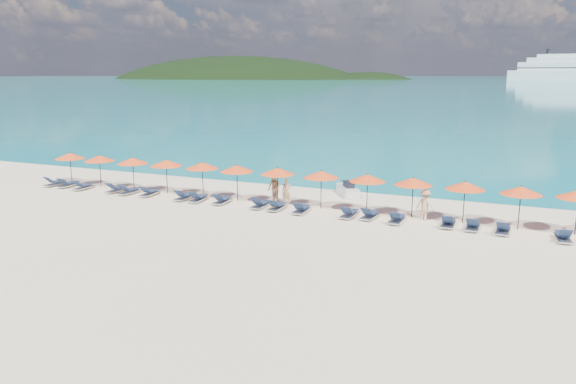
% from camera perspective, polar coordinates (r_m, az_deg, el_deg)
% --- Properties ---
extents(ground, '(1400.00, 1400.00, 0.00)m').
position_cam_1_polar(ground, '(29.13, -2.36, -3.45)').
color(ground, beige).
extents(sea, '(1600.00, 1300.00, 0.01)m').
position_cam_1_polar(sea, '(685.39, 22.88, 10.54)').
color(sea, '#1FA9B2').
rests_on(sea, ground).
extents(headland_main, '(374.00, 242.00, 126.50)m').
position_cam_1_polar(headland_main, '(647.39, -5.45, 8.02)').
color(headland_main, black).
rests_on(headland_main, ground).
extents(headland_small, '(162.00, 126.00, 85.50)m').
position_cam_1_polar(headland_small, '(608.83, 8.07, 7.98)').
color(headland_small, black).
rests_on(headland_small, ground).
extents(jetski, '(2.11, 2.57, 0.88)m').
position_cam_1_polar(jetski, '(36.32, 6.11, 0.21)').
color(jetski, silver).
rests_on(jetski, ground).
extents(beachgoer_a, '(0.61, 0.45, 1.55)m').
position_cam_1_polar(beachgoer_a, '(33.74, -0.15, 0.08)').
color(beachgoer_a, '#D7AF81').
rests_on(beachgoer_a, ground).
extents(beachgoer_b, '(1.03, 0.93, 1.84)m').
position_cam_1_polar(beachgoer_b, '(33.81, -1.45, 0.35)').
color(beachgoer_b, '#D7AF81').
rests_on(beachgoer_b, ground).
extents(beachgoer_c, '(1.19, 0.87, 1.68)m').
position_cam_1_polar(beachgoer_c, '(30.92, 13.78, -1.27)').
color(beachgoer_c, '#D7AF81').
rests_on(beachgoer_c, ground).
extents(umbrella_0, '(2.10, 2.10, 2.28)m').
position_cam_1_polar(umbrella_0, '(42.42, -21.29, 3.44)').
color(umbrella_0, black).
rests_on(umbrella_0, ground).
extents(umbrella_1, '(2.10, 2.10, 2.28)m').
position_cam_1_polar(umbrella_1, '(40.57, -18.62, 3.27)').
color(umbrella_1, black).
rests_on(umbrella_1, ground).
extents(umbrella_2, '(2.10, 2.10, 2.28)m').
position_cam_1_polar(umbrella_2, '(38.74, -15.50, 3.08)').
color(umbrella_2, black).
rests_on(umbrella_2, ground).
extents(umbrella_3, '(2.10, 2.10, 2.28)m').
position_cam_1_polar(umbrella_3, '(37.26, -12.27, 2.90)').
color(umbrella_3, black).
rests_on(umbrella_3, ground).
extents(umbrella_4, '(2.10, 2.10, 2.28)m').
position_cam_1_polar(umbrella_4, '(35.83, -8.70, 2.67)').
color(umbrella_4, black).
rests_on(umbrella_4, ground).
extents(umbrella_5, '(2.10, 2.10, 2.28)m').
position_cam_1_polar(umbrella_5, '(34.47, -5.21, 2.39)').
color(umbrella_5, black).
rests_on(umbrella_5, ground).
extents(umbrella_6, '(2.10, 2.10, 2.28)m').
position_cam_1_polar(umbrella_6, '(33.42, -1.07, 2.13)').
color(umbrella_6, black).
rests_on(umbrella_6, ground).
extents(umbrella_7, '(2.10, 2.10, 2.28)m').
position_cam_1_polar(umbrella_7, '(32.41, 3.40, 1.80)').
color(umbrella_7, black).
rests_on(umbrella_7, ground).
extents(umbrella_8, '(2.10, 2.10, 2.28)m').
position_cam_1_polar(umbrella_8, '(31.58, 8.09, 1.42)').
color(umbrella_8, black).
rests_on(umbrella_8, ground).
extents(umbrella_9, '(2.10, 2.10, 2.28)m').
position_cam_1_polar(umbrella_9, '(31.01, 12.61, 1.05)').
color(umbrella_9, black).
rests_on(umbrella_9, ground).
extents(umbrella_10, '(2.10, 2.10, 2.28)m').
position_cam_1_polar(umbrella_10, '(30.60, 17.55, 0.63)').
color(umbrella_10, black).
rests_on(umbrella_10, ground).
extents(umbrella_11, '(2.10, 2.10, 2.28)m').
position_cam_1_polar(umbrella_11, '(30.30, 22.60, 0.15)').
color(umbrella_11, black).
rests_on(umbrella_11, ground).
extents(lounger_0, '(0.76, 1.75, 0.66)m').
position_cam_1_polar(lounger_0, '(42.38, -22.57, 0.89)').
color(lounger_0, silver).
rests_on(lounger_0, ground).
extents(lounger_1, '(0.66, 1.71, 0.66)m').
position_cam_1_polar(lounger_1, '(41.59, -21.44, 0.78)').
color(lounger_1, silver).
rests_on(lounger_1, ground).
extents(lounger_2, '(0.68, 1.72, 0.66)m').
position_cam_1_polar(lounger_2, '(40.35, -20.09, 0.55)').
color(lounger_2, silver).
rests_on(lounger_2, ground).
extents(lounger_3, '(0.67, 1.72, 0.66)m').
position_cam_1_polar(lounger_3, '(38.73, -17.00, 0.30)').
color(lounger_3, silver).
rests_on(lounger_3, ground).
extents(lounger_4, '(0.75, 1.74, 0.66)m').
position_cam_1_polar(lounger_4, '(37.89, -15.84, 0.12)').
color(lounger_4, silver).
rests_on(lounger_4, ground).
extents(lounger_5, '(0.74, 1.74, 0.66)m').
position_cam_1_polar(lounger_5, '(37.06, -13.90, -0.04)').
color(lounger_5, silver).
rests_on(lounger_5, ground).
extents(lounger_6, '(0.66, 1.71, 0.66)m').
position_cam_1_polar(lounger_6, '(35.45, -10.50, -0.43)').
color(lounger_6, silver).
rests_on(lounger_6, ground).
extents(lounger_7, '(0.75, 1.74, 0.66)m').
position_cam_1_polar(lounger_7, '(34.85, -9.10, -0.59)').
color(lounger_7, silver).
rests_on(lounger_7, ground).
extents(lounger_8, '(0.72, 1.73, 0.66)m').
position_cam_1_polar(lounger_8, '(34.08, -6.71, -0.81)').
color(lounger_8, silver).
rests_on(lounger_8, ground).
extents(lounger_9, '(0.64, 1.71, 0.66)m').
position_cam_1_polar(lounger_9, '(32.84, -2.83, -1.24)').
color(lounger_9, silver).
rests_on(lounger_9, ground).
extents(lounger_10, '(0.63, 1.70, 0.66)m').
position_cam_1_polar(lounger_10, '(32.29, -1.15, -1.46)').
color(lounger_10, silver).
rests_on(lounger_10, ground).
extents(lounger_11, '(0.71, 1.73, 0.66)m').
position_cam_1_polar(lounger_11, '(31.65, 1.36, -1.74)').
color(lounger_11, silver).
rests_on(lounger_11, ground).
extents(lounger_12, '(0.69, 1.72, 0.66)m').
position_cam_1_polar(lounger_12, '(30.86, 6.23, -2.17)').
color(lounger_12, silver).
rests_on(lounger_12, ground).
extents(lounger_13, '(0.77, 1.75, 0.66)m').
position_cam_1_polar(lounger_13, '(30.73, 8.32, -2.29)').
color(lounger_13, silver).
rests_on(lounger_13, ground).
extents(lounger_14, '(0.65, 1.71, 0.66)m').
position_cam_1_polar(lounger_14, '(30.15, 11.00, -2.66)').
color(lounger_14, silver).
rests_on(lounger_14, ground).
extents(lounger_15, '(0.65, 1.71, 0.66)m').
position_cam_1_polar(lounger_15, '(30.01, 15.97, -2.99)').
color(lounger_15, silver).
rests_on(lounger_15, ground).
extents(lounger_16, '(0.62, 1.70, 0.66)m').
position_cam_1_polar(lounger_16, '(29.82, 18.27, -3.23)').
color(lounger_16, silver).
rests_on(lounger_16, ground).
extents(lounger_17, '(0.68, 1.72, 0.66)m').
position_cam_1_polar(lounger_17, '(29.65, 21.00, -3.51)').
color(lounger_17, silver).
rests_on(lounger_17, ground).
extents(lounger_18, '(0.79, 1.75, 0.66)m').
position_cam_1_polar(lounger_18, '(29.47, 26.17, -4.05)').
color(lounger_18, silver).
rests_on(lounger_18, ground).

